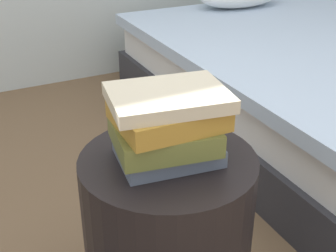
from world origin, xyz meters
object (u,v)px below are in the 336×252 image
at_px(book_olive, 164,135).
at_px(book_ochre, 167,114).
at_px(book_slate, 166,151).
at_px(bed, 321,82).
at_px(side_table, 168,240).
at_px(book_cream, 168,98).

distance_m(book_olive, book_ochre, 0.06).
height_order(book_slate, book_olive, book_olive).
bearing_deg(bed, side_table, -148.47).
height_order(bed, book_cream, book_cream).
bearing_deg(book_olive, side_table, 22.29).
bearing_deg(book_slate, book_cream, -43.29).
distance_m(bed, side_table, 1.48).
relative_size(bed, side_table, 3.83).
height_order(book_slate, book_ochre, book_ochre).
bearing_deg(book_slate, book_olive, -140.26).
bearing_deg(book_cream, bed, 40.42).
bearing_deg(book_ochre, book_olive, -162.38).
height_order(side_table, book_ochre, book_ochre).
bearing_deg(book_cream, book_ochre, 126.98).
height_order(side_table, book_olive, book_olive).
bearing_deg(book_olive, book_ochre, 25.46).
distance_m(bed, book_ochre, 1.55).
xyz_separation_m(book_slate, book_cream, (0.00, -0.01, 0.15)).
xyz_separation_m(bed, book_cream, (-1.28, -0.75, 0.47)).
relative_size(book_slate, book_ochre, 0.99).
bearing_deg(book_olive, book_cream, 4.93).
height_order(bed, side_table, bed).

